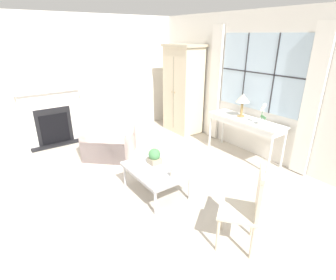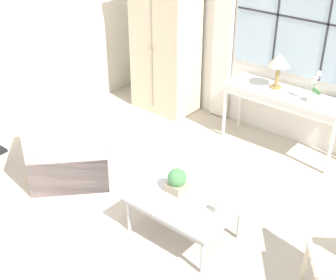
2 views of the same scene
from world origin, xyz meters
name	(u,v)px [view 2 (image 2 of 2)]	position (x,y,z in m)	size (l,w,h in m)	color
ground_plane	(141,254)	(0.00, 0.00, 0.00)	(14.00, 14.00, 0.00)	#BCB2A3
wall_back_windowed	(301,40)	(0.00, 3.02, 1.40)	(7.20, 0.14, 2.80)	silver
armoire	(165,41)	(-1.92, 2.66, 1.08)	(1.00, 0.64, 2.15)	beige
console_table	(285,98)	(0.05, 2.69, 0.72)	(1.60, 0.49, 0.81)	white
table_lamp	(279,61)	(-0.12, 2.74, 1.17)	(0.28, 0.28, 0.47)	#9E7F47
potted_orchid	(314,90)	(0.43, 2.65, 0.96)	(0.16, 0.12, 0.40)	white
armchair_upholstered	(68,155)	(-1.60, 0.46, 0.28)	(1.24, 1.25, 0.83)	beige
coffee_table	(184,204)	(0.14, 0.50, 0.39)	(1.03, 0.72, 0.43)	#BCBCC1
potted_plant_small	(177,181)	(-0.02, 0.58, 0.55)	(0.19, 0.19, 0.25)	tan
pillar_candle	(218,207)	(0.50, 0.55, 0.49)	(0.09, 0.09, 0.14)	silver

